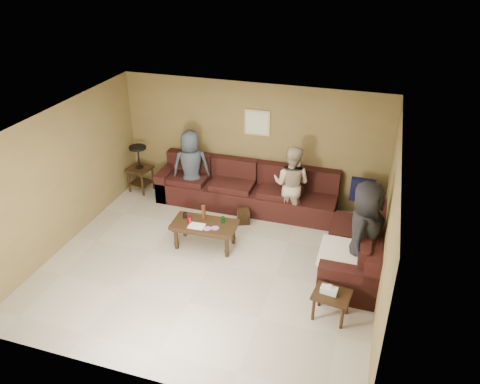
{
  "coord_description": "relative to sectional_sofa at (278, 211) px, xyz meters",
  "views": [
    {
      "loc": [
        2.4,
        -6.04,
        4.95
      ],
      "look_at": [
        0.25,
        0.85,
        1.0
      ],
      "focal_mm": 35.0,
      "sensor_mm": 36.0,
      "label": 1
    }
  ],
  "objects": [
    {
      "name": "side_table_right",
      "position": [
        1.3,
        -2.2,
        0.06
      ],
      "size": [
        0.58,
        0.5,
        0.58
      ],
      "rotation": [
        0.0,
        0.0,
        -0.13
      ],
      "color": "#301E10",
      "rests_on": "ground"
    },
    {
      "name": "wall_art",
      "position": [
        -0.71,
        0.96,
        1.37
      ],
      "size": [
        0.52,
        0.04,
        0.52
      ],
      "color": "tan",
      "rests_on": "ground"
    },
    {
      "name": "sectional_sofa",
      "position": [
        0.0,
        0.0,
        0.0
      ],
      "size": [
        4.65,
        2.9,
        0.97
      ],
      "color": "#331311",
      "rests_on": "ground"
    },
    {
      "name": "coffee_table",
      "position": [
        -1.11,
        -1.05,
        0.08
      ],
      "size": [
        1.18,
        0.62,
        0.76
      ],
      "rotation": [
        0.0,
        0.0,
        0.04
      ],
      "color": "#301E10",
      "rests_on": "ground"
    },
    {
      "name": "room",
      "position": [
        -0.81,
        -1.52,
        1.34
      ],
      "size": [
        5.6,
        5.5,
        2.5
      ],
      "color": "#B5AB99",
      "rests_on": "ground"
    },
    {
      "name": "end_table_left",
      "position": [
        -3.21,
        0.51,
        0.22
      ],
      "size": [
        0.54,
        0.54,
        1.05
      ],
      "rotation": [
        0.0,
        0.0,
        -0.19
      ],
      "color": "#301E10",
      "rests_on": "ground"
    },
    {
      "name": "person_middle",
      "position": [
        0.16,
        0.33,
        0.45
      ],
      "size": [
        0.83,
        0.68,
        1.55
      ],
      "primitive_type": "imported",
      "rotation": [
        0.0,
        0.0,
        3.01
      ],
      "color": "tan",
      "rests_on": "ground"
    },
    {
      "name": "person_right",
      "position": [
        1.63,
        -1.21,
        0.57
      ],
      "size": [
        0.75,
        0.98,
        1.79
      ],
      "primitive_type": "imported",
      "rotation": [
        0.0,
        0.0,
        1.34
      ],
      "color": "black",
      "rests_on": "ground"
    },
    {
      "name": "waste_bin",
      "position": [
        -0.68,
        -0.09,
        -0.19
      ],
      "size": [
        0.3,
        0.3,
        0.28
      ],
      "primitive_type": "cube",
      "rotation": [
        0.0,
        0.0,
        0.41
      ],
      "color": "#301E10",
      "rests_on": "ground"
    },
    {
      "name": "person_left",
      "position": [
        -1.95,
        0.41,
        0.46
      ],
      "size": [
        0.9,
        0.75,
        1.58
      ],
      "primitive_type": "imported",
      "rotation": [
        0.0,
        0.0,
        3.52
      ],
      "color": "#303743",
      "rests_on": "ground"
    }
  ]
}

